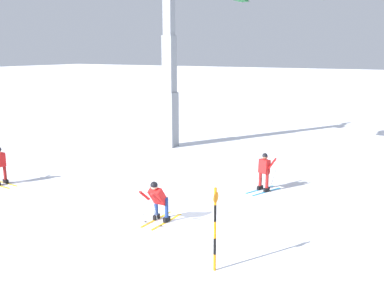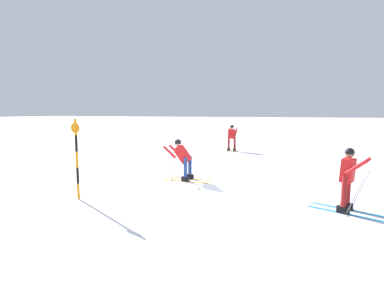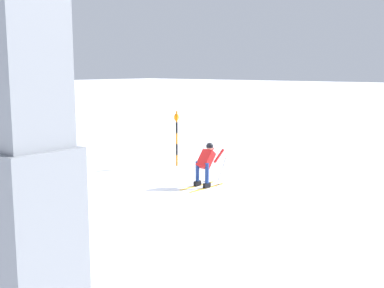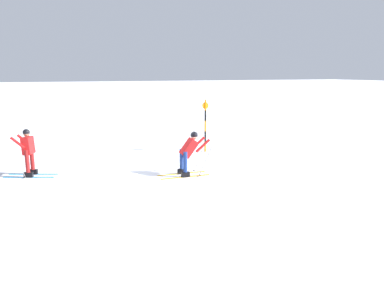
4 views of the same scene
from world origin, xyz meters
name	(u,v)px [view 4 (image 4 of 4)]	position (x,y,z in m)	size (l,w,h in m)	color
ground_plane	(144,171)	(0.00, 0.00, 0.00)	(260.00, 260.00, 0.00)	white
skier_carving_main	(189,150)	(-1.01, -1.29, 0.85)	(0.73, 1.76, 1.62)	yellow
trail_marker_pole	(205,124)	(2.07, -3.26, 1.21)	(0.07, 0.28, 2.24)	orange
skier_distant_downhill	(28,150)	(0.86, 3.66, 0.90)	(1.03, 1.70, 1.60)	#198CCC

